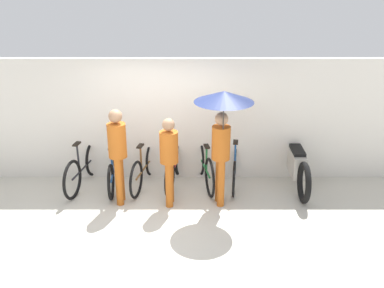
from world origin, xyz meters
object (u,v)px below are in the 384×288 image
object	(u,v)px
parked_bicycle_3	(176,166)
pedestrian_leading	(120,149)
pedestrian_trailing	(225,118)
parked_bicycle_5	(237,167)
parked_bicycle_2	(146,167)
motorcycle	(298,164)
parked_bicycle_1	(116,169)
parked_bicycle_0	(86,167)
pedestrian_center	(171,156)
parked_bicycle_4	(207,166)

from	to	relation	value
parked_bicycle_3	pedestrian_leading	size ratio (longest dim) A/B	0.97
pedestrian_leading	pedestrian_trailing	bearing A→B (deg)	175.30
parked_bicycle_5	pedestrian_trailing	bearing A→B (deg)	166.14
pedestrian_trailing	pedestrian_leading	bearing A→B (deg)	-11.47
parked_bicycle_2	parked_bicycle_5	xyz separation A→B (m)	(1.76, 0.04, -0.01)
pedestrian_leading	motorcycle	world-z (taller)	pedestrian_leading
parked_bicycle_3	parked_bicycle_5	distance (m)	1.17
parked_bicycle_1	parked_bicycle_3	distance (m)	1.17
parked_bicycle_1	pedestrian_trailing	world-z (taller)	pedestrian_trailing
parked_bicycle_1	motorcycle	bearing A→B (deg)	-92.33
parked_bicycle_5	parked_bicycle_3	bearing A→B (deg)	97.41
pedestrian_leading	parked_bicycle_5	bearing A→B (deg)	-161.78
parked_bicycle_0	parked_bicycle_3	bearing A→B (deg)	-78.55
pedestrian_leading	parked_bicycle_2	bearing A→B (deg)	-118.47
parked_bicycle_0	pedestrian_center	xyz separation A→B (m)	(1.70, -0.73, 0.56)
parked_bicycle_2	pedestrian_trailing	size ratio (longest dim) A/B	0.79
pedestrian_trailing	motorcycle	world-z (taller)	pedestrian_trailing
pedestrian_center	pedestrian_trailing	bearing A→B (deg)	179.03
parked_bicycle_0	pedestrian_trailing	world-z (taller)	pedestrian_trailing
parked_bicycle_2	parked_bicycle_4	bearing A→B (deg)	-77.37
parked_bicycle_5	motorcycle	distance (m)	1.19
parked_bicycle_5	motorcycle	world-z (taller)	parked_bicycle_5
parked_bicycle_3	parked_bicycle_1	bearing A→B (deg)	101.35
parked_bicycle_4	pedestrian_center	size ratio (longest dim) A/B	1.05
parked_bicycle_5	motorcycle	size ratio (longest dim) A/B	0.74
parked_bicycle_3	pedestrian_leading	distance (m)	1.35
parked_bicycle_3	motorcycle	xyz separation A→B (m)	(2.36, 0.03, 0.04)
parked_bicycle_2	parked_bicycle_4	xyz separation A→B (m)	(1.17, 0.03, 0.02)
parked_bicycle_3	motorcycle	world-z (taller)	parked_bicycle_3
parked_bicycle_1	parked_bicycle_2	bearing A→B (deg)	-90.72
parked_bicycle_2	pedestrian_leading	size ratio (longest dim) A/B	0.95
parked_bicycle_0	parked_bicycle_1	world-z (taller)	parked_bicycle_1
parked_bicycle_3	parked_bicycle_4	bearing A→B (deg)	-81.54
pedestrian_trailing	parked_bicycle_3	bearing A→B (deg)	-52.29
parked_bicycle_2	pedestrian_trailing	bearing A→B (deg)	-108.44
parked_bicycle_0	parked_bicycle_2	distance (m)	1.17
parked_bicycle_3	pedestrian_trailing	distance (m)	1.74
parked_bicycle_3	motorcycle	bearing A→B (deg)	-80.79
parked_bicycle_1	parked_bicycle_3	size ratio (longest dim) A/B	1.00
parked_bicycle_0	motorcycle	world-z (taller)	parked_bicycle_0
parked_bicycle_1	motorcycle	world-z (taller)	parked_bicycle_1
parked_bicycle_0	parked_bicycle_3	distance (m)	1.76
parked_bicycle_3	parked_bicycle_2	bearing A→B (deg)	101.17
parked_bicycle_5	pedestrian_leading	bearing A→B (deg)	115.88
parked_bicycle_2	motorcycle	size ratio (longest dim) A/B	0.75
parked_bicycle_1	pedestrian_center	xyz separation A→B (m)	(1.12, -0.72, 0.59)
parked_bicycle_1	parked_bicycle_4	size ratio (longest dim) A/B	1.01
pedestrian_leading	motorcycle	size ratio (longest dim) A/B	0.79
pedestrian_leading	parked_bicycle_0	bearing A→B (deg)	-39.90
parked_bicycle_4	pedestrian_center	world-z (taller)	pedestrian_center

